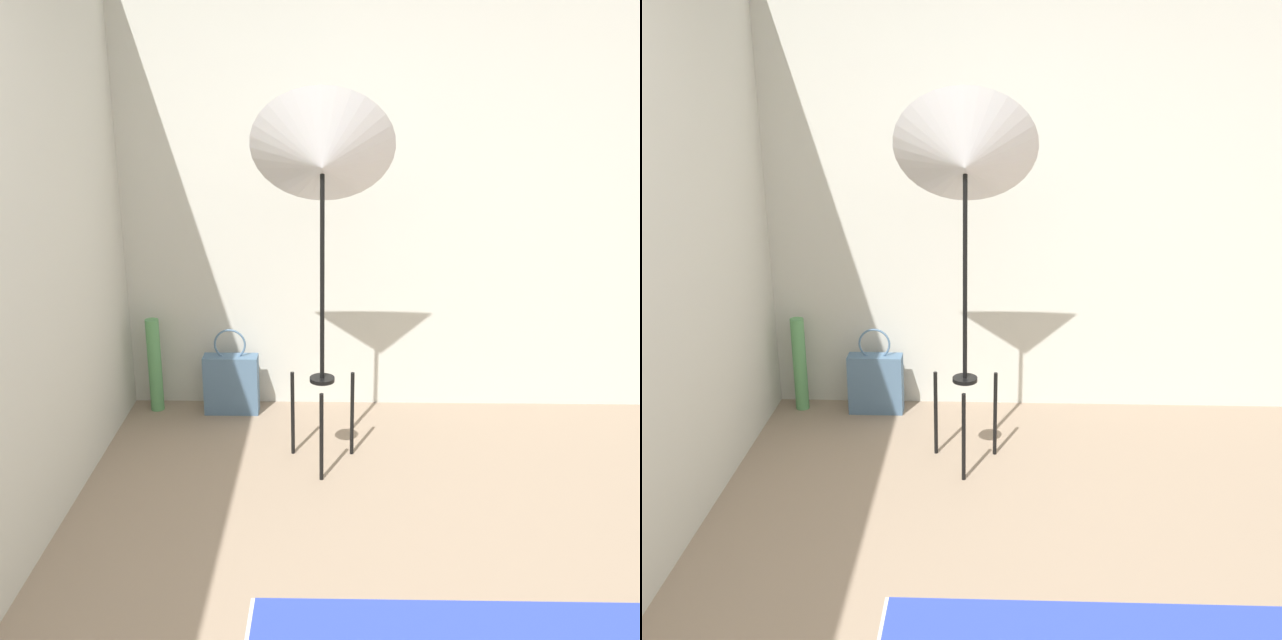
% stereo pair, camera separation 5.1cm
% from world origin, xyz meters
% --- Properties ---
extents(wall_back, '(8.00, 0.05, 2.60)m').
position_xyz_m(wall_back, '(0.00, 2.50, 1.30)').
color(wall_back, beige).
rests_on(wall_back, ground_plane).
extents(wall_side_left, '(0.05, 8.00, 2.60)m').
position_xyz_m(wall_side_left, '(-1.62, 1.00, 1.30)').
color(wall_side_left, beige).
rests_on(wall_side_left, ground_plane).
extents(photo_umbrella, '(0.67, 0.50, 1.86)m').
position_xyz_m(photo_umbrella, '(-0.44, 1.74, 1.53)').
color(photo_umbrella, black).
rests_on(photo_umbrella, ground_plane).
extents(tote_bag, '(0.32, 0.11, 0.52)m').
position_xyz_m(tote_bag, '(-0.98, 2.33, 0.19)').
color(tote_bag, slate).
rests_on(tote_bag, ground_plane).
extents(paper_roll, '(0.08, 0.08, 0.56)m').
position_xyz_m(paper_roll, '(-1.43, 2.36, 0.28)').
color(paper_roll, '#56995B').
rests_on(paper_roll, ground_plane).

